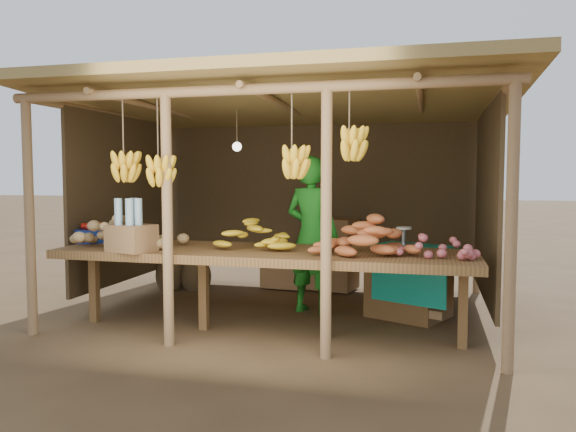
# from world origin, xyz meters

# --- Properties ---
(ground) EXTENTS (60.00, 60.00, 0.00)m
(ground) POSITION_xyz_m (0.00, 0.00, 0.00)
(ground) COLOR brown
(ground) RESTS_ON ground
(stall_structure) EXTENTS (4.70, 3.50, 2.43)m
(stall_structure) POSITION_xyz_m (-0.02, -0.08, 1.91)
(stall_structure) COLOR #94714C
(stall_structure) RESTS_ON ground
(counter) EXTENTS (3.90, 1.05, 0.80)m
(counter) POSITION_xyz_m (0.00, -0.95, 0.74)
(counter) COLOR brown
(counter) RESTS_ON ground
(potato_heap) EXTENTS (1.19, 0.91, 0.37)m
(potato_heap) POSITION_xyz_m (-1.35, -1.13, 0.98)
(potato_heap) COLOR #9B7D50
(potato_heap) RESTS_ON counter
(sweet_potato_heap) EXTENTS (1.19, 0.85, 0.36)m
(sweet_potato_heap) POSITION_xyz_m (1.02, -1.15, 0.98)
(sweet_potato_heap) COLOR #C56332
(sweet_potato_heap) RESTS_ON counter
(onion_heap) EXTENTS (0.78, 0.47, 0.35)m
(onion_heap) POSITION_xyz_m (1.53, -1.07, 0.98)
(onion_heap) COLOR #C86168
(onion_heap) RESTS_ON counter
(banana_pile) EXTENTS (0.72, 0.49, 0.35)m
(banana_pile) POSITION_xyz_m (-0.09, -0.89, 0.98)
(banana_pile) COLOR gold
(banana_pile) RESTS_ON counter
(tomato_basin) EXTENTS (0.38, 0.38, 0.20)m
(tomato_basin) POSITION_xyz_m (-1.90, -0.79, 0.88)
(tomato_basin) COLOR navy
(tomato_basin) RESTS_ON counter
(bottle_box) EXTENTS (0.46, 0.40, 0.49)m
(bottle_box) POSITION_xyz_m (-1.14, -1.35, 0.99)
(bottle_box) COLOR olive
(bottle_box) RESTS_ON counter
(vendor) EXTENTS (0.72, 0.60, 1.70)m
(vendor) POSITION_xyz_m (0.28, -0.04, 0.85)
(vendor) COLOR #1B7B1D
(vendor) RESTS_ON ground
(tarp_crate) EXTENTS (1.03, 0.98, 0.97)m
(tarp_crate) POSITION_xyz_m (1.30, 0.06, 0.40)
(tarp_crate) COLOR brown
(tarp_crate) RESTS_ON ground
(carton_stack) EXTENTS (1.26, 0.53, 0.91)m
(carton_stack) POSITION_xyz_m (0.09, 1.20, 0.40)
(carton_stack) COLOR olive
(carton_stack) RESTS_ON ground
(burlap_sacks) EXTENTS (0.75, 0.40, 0.53)m
(burlap_sacks) POSITION_xyz_m (-1.60, 0.74, 0.23)
(burlap_sacks) COLOR #4D3B23
(burlap_sacks) RESTS_ON ground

